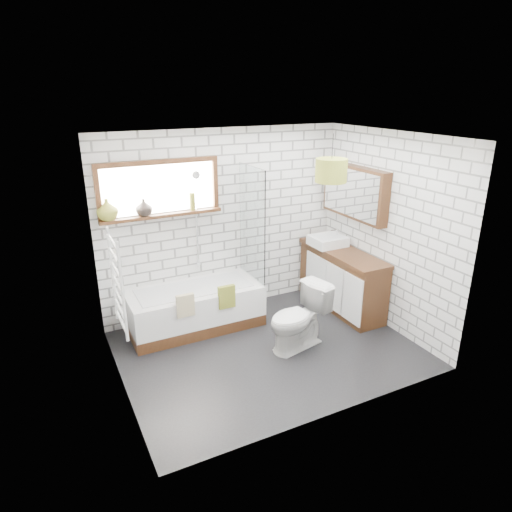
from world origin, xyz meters
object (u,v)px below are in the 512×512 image
vanity (342,280)px  basin (328,241)px  bathtub (195,308)px  pendant (331,170)px  toilet (298,318)px

vanity → basin: (-0.06, 0.30, 0.50)m
bathtub → pendant: (1.36, -0.93, 1.82)m
pendant → basin: bearing=53.6°
vanity → toilet: bearing=-149.8°
bathtub → toilet: size_ratio=2.17×
basin → pendant: 1.58m
bathtub → vanity: 2.09m
vanity → toilet: size_ratio=1.90×
toilet → pendant: pendant is taller
vanity → pendant: bearing=-141.3°
basin → toilet: size_ratio=0.59×
bathtub → vanity: bearing=-10.6°
vanity → toilet: 1.28m
bathtub → vanity: vanity is taller
bathtub → vanity: size_ratio=1.14×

